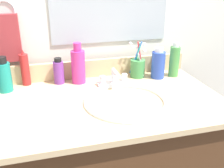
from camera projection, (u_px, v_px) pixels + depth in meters
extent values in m
cube|color=#D1B284|center=(107.00, 102.00, 1.11)|extent=(0.99, 0.60, 0.02)
cube|color=#D1B284|center=(94.00, 68.00, 1.35)|extent=(0.99, 0.02, 0.09)
cube|color=silver|center=(92.00, 93.00, 1.47)|extent=(2.09, 0.04, 1.30)
torus|color=silver|center=(4.00, 11.00, 1.17)|extent=(0.10, 0.01, 0.10)
cube|color=#A53338|center=(8.00, 38.00, 1.20)|extent=(0.11, 0.04, 0.22)
torus|color=white|center=(126.00, 101.00, 1.08)|extent=(0.36, 0.36, 0.02)
ellipsoid|color=white|center=(126.00, 111.00, 1.10)|extent=(0.31, 0.31, 0.11)
cylinder|color=#B2B5BA|center=(126.00, 118.00, 1.12)|extent=(0.04, 0.04, 0.01)
cube|color=silver|center=(114.00, 83.00, 1.26)|extent=(0.16, 0.05, 0.01)
cylinder|color=silver|center=(114.00, 76.00, 1.25)|extent=(0.02, 0.02, 0.06)
cylinder|color=silver|center=(116.00, 73.00, 1.21)|extent=(0.02, 0.09, 0.02)
cylinder|color=silver|center=(102.00, 80.00, 1.24)|extent=(0.03, 0.03, 0.04)
cylinder|color=silver|center=(124.00, 77.00, 1.27)|extent=(0.03, 0.03, 0.04)
cylinder|color=red|center=(25.00, 70.00, 1.23)|extent=(0.04, 0.04, 0.15)
cone|color=red|center=(23.00, 52.00, 1.20)|extent=(0.02, 0.02, 0.02)
cylinder|color=#4C9E4C|center=(174.00, 62.00, 1.34)|extent=(0.05, 0.05, 0.16)
cylinder|color=white|center=(176.00, 45.00, 1.31)|extent=(0.03, 0.03, 0.02)
cylinder|color=#2D4CB2|center=(158.00, 65.00, 1.32)|extent=(0.07, 0.07, 0.14)
cylinder|color=white|center=(159.00, 50.00, 1.29)|extent=(0.04, 0.04, 0.02)
cylinder|color=#7A3899|center=(59.00, 73.00, 1.26)|extent=(0.05, 0.05, 0.11)
cylinder|color=black|center=(58.00, 60.00, 1.23)|extent=(0.03, 0.03, 0.02)
cylinder|color=teal|center=(4.00, 77.00, 1.17)|extent=(0.07, 0.07, 0.13)
cylinder|color=black|center=(1.00, 60.00, 1.14)|extent=(0.05, 0.05, 0.03)
cylinder|color=#D8338C|center=(78.00, 67.00, 1.26)|extent=(0.07, 0.07, 0.16)
cylinder|color=#D8338C|center=(77.00, 47.00, 1.22)|extent=(0.04, 0.04, 0.04)
cylinder|color=silver|center=(159.00, 63.00, 1.41)|extent=(0.05, 0.05, 0.11)
cylinder|color=white|center=(160.00, 51.00, 1.38)|extent=(0.03, 0.03, 0.02)
cylinder|color=#3F8C47|center=(138.00, 68.00, 1.34)|extent=(0.07, 0.07, 0.09)
cylinder|color=#26B2B2|center=(136.00, 60.00, 1.33)|extent=(0.03, 0.05, 0.16)
cube|color=white|center=(133.00, 47.00, 1.32)|extent=(0.01, 0.02, 0.01)
cylinder|color=white|center=(140.00, 61.00, 1.32)|extent=(0.04, 0.04, 0.15)
cube|color=white|center=(145.00, 50.00, 1.29)|extent=(0.01, 0.02, 0.01)
cylinder|color=green|center=(139.00, 58.00, 1.33)|extent=(0.03, 0.02, 0.17)
cube|color=white|center=(141.00, 43.00, 1.31)|extent=(0.01, 0.02, 0.01)
cylinder|color=#D8333F|center=(141.00, 59.00, 1.32)|extent=(0.04, 0.02, 0.18)
cube|color=white|center=(144.00, 44.00, 1.29)|extent=(0.01, 0.02, 0.01)
cylinder|color=blue|center=(136.00, 58.00, 1.33)|extent=(0.05, 0.04, 0.18)
cube|color=white|center=(131.00, 43.00, 1.31)|extent=(0.01, 0.02, 0.01)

